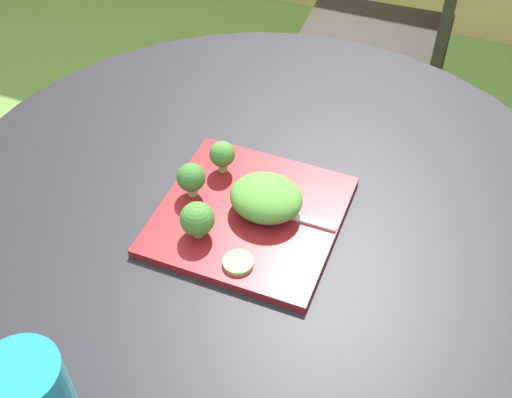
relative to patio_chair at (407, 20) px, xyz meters
The scene contains 9 objects.
patio_table 1.08m from the patio_chair, 91.92° to the right, with size 1.08×1.08×0.76m.
patio_chair is the anchor object (origin of this frame).
salad_plate 1.12m from the patio_chair, 92.74° to the right, with size 0.27×0.27×0.01m, color maroon.
fork 1.10m from the patio_chair, 90.54° to the right, with size 0.15×0.02×0.00m.
lettuce_mound 1.12m from the patio_chair, 91.61° to the right, with size 0.11×0.10×0.05m, color #519338.
broccoli_floret_0 1.20m from the patio_chair, 95.25° to the right, with size 0.05×0.05×0.06m.
broccoli_floret_1 1.13m from the patio_chair, 97.90° to the right, with size 0.05×0.05×0.06m.
broccoli_floret_2 1.07m from the patio_chair, 97.19° to the right, with size 0.04×0.04×0.06m.
cucumber_slice_0 1.22m from the patio_chair, 91.41° to the right, with size 0.04×0.04×0.01m, color #8EB766.
Camera 1 is at (0.24, -0.64, 1.49)m, focal length 44.89 mm.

